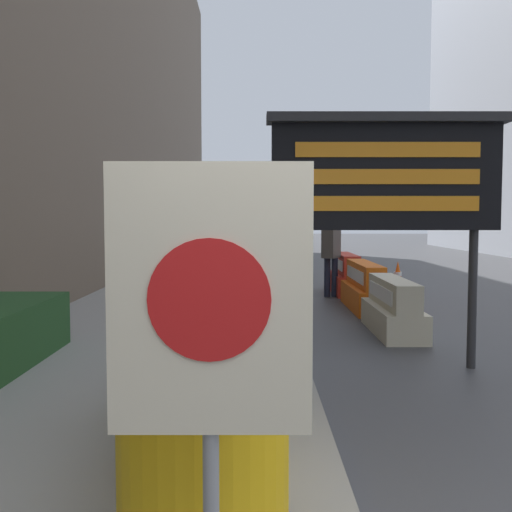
% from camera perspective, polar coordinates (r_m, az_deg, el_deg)
% --- Properties ---
extents(barrel_drum_foreground, '(0.82, 0.82, 0.94)m').
position_cam_1_polar(barrel_drum_foreground, '(2.91, -5.13, -17.83)').
color(barrel_drum_foreground, yellow).
rests_on(barrel_drum_foreground, sidewalk_left).
extents(barrel_drum_middle, '(0.82, 0.82, 0.94)m').
position_cam_1_polar(barrel_drum_middle, '(3.77, -5.14, -12.74)').
color(barrel_drum_middle, yellow).
rests_on(barrel_drum_middle, sidewalk_left).
extents(barrel_drum_back, '(0.82, 0.82, 0.94)m').
position_cam_1_polar(barrel_drum_back, '(4.65, -5.20, -9.56)').
color(barrel_drum_back, yellow).
rests_on(barrel_drum_back, sidewalk_left).
extents(warning_sign, '(0.73, 0.08, 1.73)m').
position_cam_1_polar(warning_sign, '(2.14, -4.50, -6.35)').
color(warning_sign, gray).
rests_on(warning_sign, sidewalk_left).
extents(message_board, '(2.62, 0.36, 2.82)m').
position_cam_1_polar(message_board, '(6.82, 12.10, 7.47)').
color(message_board, '#28282B').
rests_on(message_board, ground_plane).
extents(jersey_barrier_cream, '(0.60, 1.91, 0.80)m').
position_cam_1_polar(jersey_barrier_cream, '(9.00, 12.84, -4.97)').
color(jersey_barrier_cream, beige).
rests_on(jersey_barrier_cream, ground_plane).
extents(jersey_barrier_orange_far, '(0.58, 2.16, 0.86)m').
position_cam_1_polar(jersey_barrier_orange_far, '(11.22, 10.23, -3.09)').
color(jersey_barrier_orange_far, orange).
rests_on(jersey_barrier_orange_far, ground_plane).
extents(jersey_barrier_red_striped, '(0.60, 1.84, 0.88)m').
position_cam_1_polar(jersey_barrier_red_striped, '(13.50, 8.46, -1.89)').
color(jersey_barrier_red_striped, red).
rests_on(jersey_barrier_red_striped, ground_plane).
extents(traffic_cone_near, '(0.39, 0.39, 0.69)m').
position_cam_1_polar(traffic_cone_near, '(14.11, 13.26, -1.91)').
color(traffic_cone_near, black).
rests_on(traffic_cone_near, ground_plane).
extents(traffic_light_near_curb, '(0.28, 0.44, 3.94)m').
position_cam_1_polar(traffic_light_near_curb, '(18.15, 3.56, 7.38)').
color(traffic_light_near_curb, '#2D2D30').
rests_on(traffic_light_near_curb, ground_plane).
extents(pedestrian_worker, '(0.46, 0.53, 1.72)m').
position_cam_1_polar(pedestrian_worker, '(12.81, 7.09, 0.64)').
color(pedestrian_worker, '#23283D').
rests_on(pedestrian_worker, ground_plane).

